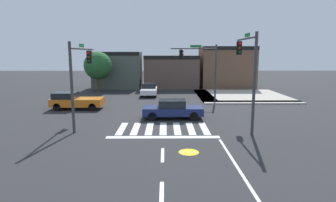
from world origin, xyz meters
TOP-DOWN VIEW (x-y plane):
  - ground_plane at (0.00, 0.00)m, footprint 120.00×120.00m
  - crosswalk_near at (-0.00, -4.50)m, footprint 5.95×3.18m
  - lane_markings at (1.16, -11.43)m, footprint 6.80×18.75m
  - bike_detector_marking at (1.32, -9.13)m, footprint 1.03×1.03m
  - curb_corner_northeast at (8.49, 9.42)m, footprint 10.00×10.60m
  - storefront_row at (2.15, 18.76)m, footprint 22.86×6.03m
  - traffic_signal_northeast at (3.63, 5.59)m, footprint 4.58×0.32m
  - traffic_signal_southeast at (5.47, -4.39)m, footprint 0.32×4.43m
  - traffic_signal_southwest at (-5.61, -3.41)m, footprint 0.32×5.73m
  - car_navy at (0.70, -1.48)m, footprint 4.55×1.80m
  - car_white at (-1.76, 10.71)m, footprint 1.80×4.38m
  - car_orange at (-7.96, 2.32)m, footprint 4.48×1.92m
  - roadside_tree at (-8.50, 14.00)m, footprint 3.56×3.56m

SIDE VIEW (x-z plane):
  - ground_plane at x=0.00m, z-range 0.00..0.00m
  - bike_detector_marking at x=1.32m, z-range 0.00..0.01m
  - crosswalk_near at x=0.00m, z-range 0.00..0.01m
  - lane_markings at x=1.16m, z-range 0.00..0.01m
  - curb_corner_northeast at x=8.49m, z-range 0.00..0.15m
  - car_navy at x=0.70m, z-range 0.00..1.45m
  - car_white at x=-1.76m, z-range 0.02..1.45m
  - car_orange at x=-7.96m, z-range 0.00..1.52m
  - storefront_row at x=2.15m, z-range -0.27..5.64m
  - roadside_tree at x=-8.50m, z-range 0.79..5.97m
  - traffic_signal_southwest at x=-5.61m, z-range 1.14..6.79m
  - traffic_signal_northeast at x=3.63m, z-range 1.11..6.92m
  - traffic_signal_southeast at x=5.47m, z-range 1.19..7.43m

